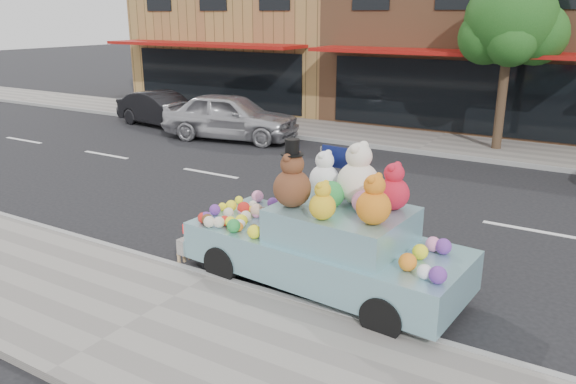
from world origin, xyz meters
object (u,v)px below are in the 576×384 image
Objects in this scene: street_tree at (511,28)px; car_silver at (231,116)px; art_car at (326,238)px; car_dark at (162,109)px.

car_silver is (-8.14, -2.77, -2.91)m from street_tree.
street_tree reaches higher than art_car.
car_dark is at bearing 69.89° from car_silver.
street_tree is at bearing -72.07° from car_dark.
street_tree is at bearing -81.99° from car_silver.
car_silver is at bearing -91.78° from car_dark.
art_car is at bearing -119.41° from car_dark.
car_silver is at bearing -161.19° from street_tree.
street_tree is 11.17m from art_car.
car_dark is (-11.82, -2.17, -3.05)m from street_tree.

